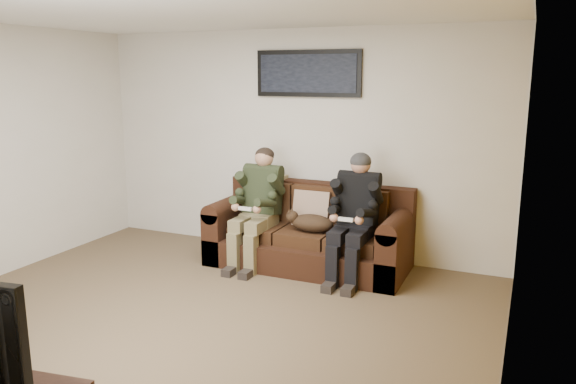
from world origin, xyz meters
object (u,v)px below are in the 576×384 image
at_px(framed_poster, 308,73).
at_px(person_right, 355,209).
at_px(sofa, 311,235).
at_px(person_left, 258,200).
at_px(cat, 310,222).

bearing_deg(framed_poster, person_right, -36.90).
height_order(sofa, person_left, person_left).
height_order(person_left, framed_poster, framed_poster).
distance_m(person_left, cat, 0.65).
xyz_separation_m(cat, framed_poster, (-0.27, 0.57, 1.57)).
bearing_deg(cat, person_right, 0.04).
relative_size(cat, framed_poster, 0.53).
bearing_deg(person_right, cat, -179.96).
bearing_deg(person_left, sofa, 18.00).
bearing_deg(cat, framed_poster, 115.11).
bearing_deg(person_left, cat, 0.01).
height_order(cat, framed_poster, framed_poster).
relative_size(sofa, person_left, 1.68).
bearing_deg(sofa, framed_poster, 117.24).
bearing_deg(person_left, framed_poster, 57.82).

